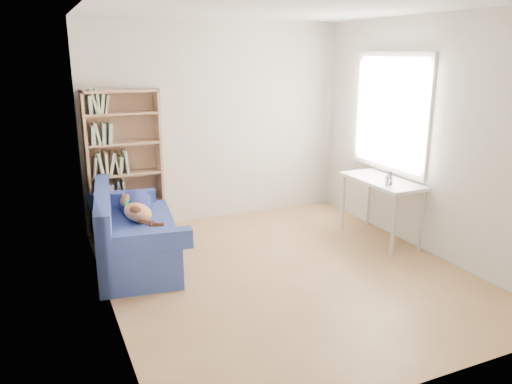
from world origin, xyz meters
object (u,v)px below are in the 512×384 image
(pen_cup, at_px, (389,179))
(sofa, at_px, (133,233))
(desk, at_px, (382,186))
(bookshelf, at_px, (125,169))

(pen_cup, bearing_deg, sofa, 164.48)
(sofa, bearing_deg, pen_cup, -7.66)
(desk, relative_size, pen_cup, 6.39)
(desk, bearing_deg, pen_cup, -110.41)
(sofa, distance_m, pen_cup, 2.92)
(bookshelf, bearing_deg, pen_cup, -32.58)
(desk, bearing_deg, bookshelf, 151.83)
(bookshelf, bearing_deg, desk, -28.17)
(bookshelf, xyz_separation_m, desk, (2.74, -1.47, -0.16))
(bookshelf, bearing_deg, sofa, -97.12)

